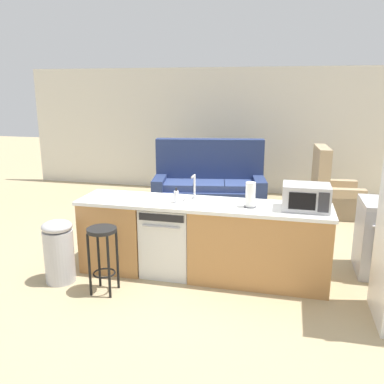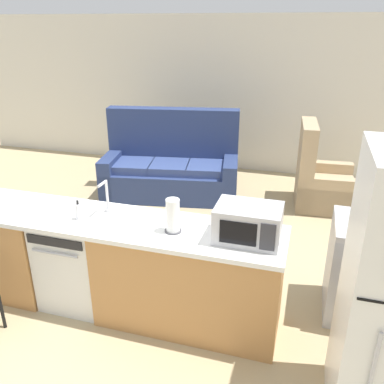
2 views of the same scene
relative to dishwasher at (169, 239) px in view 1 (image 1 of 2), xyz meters
name	(u,v)px [view 1 (image 1 of 2)]	position (x,y,z in m)	size (l,w,h in m)	color
ground_plane	(189,273)	(0.25, 0.00, -0.42)	(24.00, 24.00, 0.00)	tan
wall_back	(251,131)	(0.55, 4.20, 0.88)	(10.00, 0.06, 2.60)	silver
kitchen_counter	(209,242)	(0.49, 0.00, 0.00)	(2.94, 0.66, 0.90)	#B77F47
dishwasher	(169,239)	(0.00, 0.00, 0.00)	(0.58, 0.61, 0.84)	silver
microwave	(306,197)	(1.55, 0.00, 0.62)	(0.50, 0.37, 0.28)	#B7B7BC
sink_faucet	(194,188)	(0.28, 0.13, 0.61)	(0.07, 0.18, 0.30)	silver
paper_towel_roll	(250,195)	(0.96, -0.04, 0.62)	(0.14, 0.14, 0.28)	#4C4C51
soap_bottle	(176,197)	(0.11, -0.06, 0.55)	(0.06, 0.06, 0.18)	silver
bar_stool	(103,246)	(-0.55, -0.66, 0.11)	(0.32, 0.32, 0.74)	black
trash_bin	(59,251)	(-1.16, -0.54, -0.04)	(0.35, 0.35, 0.74)	#B7B7BC
couch	(209,188)	(-0.04, 2.76, -0.03)	(2.13, 1.24, 1.27)	navy
armchair	(331,195)	(2.12, 2.91, -0.07)	(0.86, 0.91, 1.20)	tan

